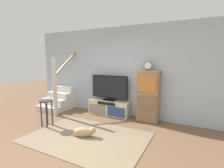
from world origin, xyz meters
name	(u,v)px	position (x,y,z in m)	size (l,w,h in m)	color
ground_plane	(69,150)	(0.00, 0.00, 0.00)	(20.00, 20.00, 0.00)	brown
back_wall	(122,72)	(0.00, 2.46, 1.35)	(6.40, 0.12, 2.70)	#A8BCD1
area_rug	(87,137)	(0.00, 0.60, 0.01)	(2.60, 1.80, 0.01)	#847056
media_console	(109,108)	(-0.30, 2.19, 0.23)	(1.32, 0.38, 0.47)	beige
television	(109,87)	(-0.30, 2.22, 0.88)	(1.20, 0.22, 0.77)	black
side_cabinet	(148,97)	(0.93, 2.20, 0.71)	(0.58, 0.38, 1.43)	#93704C
desk_clock	(148,66)	(0.90, 2.19, 1.56)	(0.23, 0.08, 0.25)	#4C3823
staircase	(63,97)	(-2.24, 2.20, 0.37)	(1.00, 1.36, 2.20)	silver
bar_stool_near	(46,107)	(-1.32, 0.68, 0.52)	(0.34, 0.34, 0.69)	#333338
dog	(85,132)	(-0.07, 0.60, 0.12)	(0.52, 0.35, 0.23)	tan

